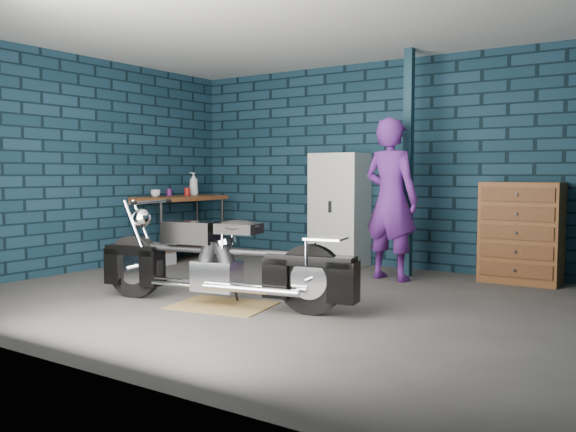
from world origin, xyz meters
name	(u,v)px	position (x,y,z in m)	size (l,w,h in m)	color
ground	(276,298)	(0.00, 0.00, 0.00)	(6.00, 6.00, 0.00)	#494644
room_walls	(307,109)	(0.00, 0.55, 1.90)	(6.02, 5.01, 2.71)	#0F2633
support_post	(408,163)	(0.55, 1.95, 1.35)	(0.10, 0.10, 2.70)	#122D39
workbench	(181,228)	(-2.68, 1.44, 0.46)	(0.60, 1.40, 0.91)	brown
drip_mat	(222,305)	(-0.21, -0.58, 0.00)	(0.90, 0.67, 0.01)	brown
motorcycle	(222,254)	(-0.21, -0.58, 0.49)	(2.21, 0.60, 0.97)	black
person	(391,199)	(0.49, 1.60, 0.93)	(0.68, 0.45, 1.86)	#59217D
storage_bin	(156,254)	(-2.66, 0.94, 0.14)	(0.44, 0.32, 0.28)	gray
locker	(339,210)	(-0.54, 2.23, 0.75)	(0.70, 0.50, 1.50)	silver
tool_chest	(521,233)	(1.79, 2.23, 0.57)	(0.85, 0.47, 1.13)	brown
cup_a	(156,193)	(-2.74, 1.01, 0.96)	(0.13, 0.13, 0.10)	#BDB08F
mug_purple	(169,192)	(-2.86, 1.39, 0.96)	(0.07, 0.07, 0.10)	#58175F
mug_red	(187,192)	(-2.65, 1.54, 0.97)	(0.08, 0.08, 0.12)	maroon
bottle	(194,184)	(-2.73, 1.78, 1.08)	(0.13, 0.13, 0.34)	gray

